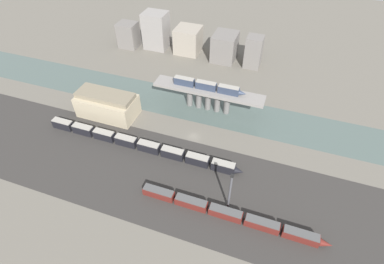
{
  "coord_description": "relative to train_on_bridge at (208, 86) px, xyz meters",
  "views": [
    {
      "loc": [
        29.69,
        -86.29,
        88.39
      ],
      "look_at": [
        0.0,
        -1.94,
        4.34
      ],
      "focal_mm": 28.0,
      "sensor_mm": 36.0,
      "label": 1
    }
  ],
  "objects": [
    {
      "name": "bridge",
      "position": [
        0.13,
        -0.0,
        -4.57
      ],
      "size": [
        50.53,
        8.15,
        10.86
      ],
      "color": "gray",
      "rests_on": "ground"
    },
    {
      "name": "train_on_bridge",
      "position": [
        0.0,
        0.0,
        0.0
      ],
      "size": [
        33.17,
        2.62,
        3.73
      ],
      "color": "#2D384C",
      "rests_on": "bridge"
    },
    {
      "name": "warehouse_building",
      "position": [
        -41.37,
        -18.8,
        -7.17
      ],
      "size": [
        26.19,
        13.65,
        11.6
      ],
      "color": "tan",
      "rests_on": "ground"
    },
    {
      "name": "ground_plane",
      "position": [
        0.13,
        -20.11,
        -12.68
      ],
      "size": [
        400.0,
        400.0,
        0.0
      ],
      "primitive_type": "plane",
      "color": "#666056"
    },
    {
      "name": "signal_tower",
      "position": [
        22.41,
        -48.58,
        -4.01
      ],
      "size": [
        1.0,
        0.75,
        17.09
      ],
      "color": "#4C4C51",
      "rests_on": "ground"
    },
    {
      "name": "city_block_far_left",
      "position": [
        -63.57,
        42.96,
        -5.31
      ],
      "size": [
        11.06,
        9.72,
        14.74
      ],
      "primitive_type": "cube",
      "color": "slate",
      "rests_on": "ground"
    },
    {
      "name": "city_block_far_right",
      "position": [
        12.1,
        44.84,
        -3.97
      ],
      "size": [
        8.7,
        8.55,
        17.42
      ],
      "primitive_type": "cube",
      "color": "slate",
      "rests_on": "ground"
    },
    {
      "name": "city_block_left",
      "position": [
        -47.12,
        47.76,
        -2.04
      ],
      "size": [
        13.68,
        11.58,
        21.28
      ],
      "primitive_type": "cube",
      "color": "gray",
      "rests_on": "ground"
    },
    {
      "name": "train_yard_mid",
      "position": [
        -18.09,
        -33.68,
        -10.68
      ],
      "size": [
        84.12,
        3.17,
        4.08
      ],
      "color": "black",
      "rests_on": "ground"
    },
    {
      "name": "city_block_center",
      "position": [
        -27.2,
        48.8,
        -5.33
      ],
      "size": [
        14.24,
        13.98,
        14.71
      ],
      "primitive_type": "cube",
      "color": "gray",
      "rests_on": "ground"
    },
    {
      "name": "city_block_right",
      "position": [
        -4.7,
        47.4,
        -5.14
      ],
      "size": [
        13.01,
        15.21,
        15.09
      ],
      "primitive_type": "cube",
      "color": "slate",
      "rests_on": "ground"
    },
    {
      "name": "train_yard_near",
      "position": [
        24.01,
        -52.42,
        -11.02
      ],
      "size": [
        63.04,
        3.05,
        3.4
      ],
      "color": "#5B1E19",
      "rests_on": "ground"
    },
    {
      "name": "railbed_yard",
      "position": [
        0.13,
        -44.11,
        -12.68
      ],
      "size": [
        280.0,
        42.0,
        0.01
      ],
      "primitive_type": "cube",
      "color": "#33302D",
      "rests_on": "ground"
    },
    {
      "name": "river_water",
      "position": [
        0.13,
        0.0,
        -12.68
      ],
      "size": [
        320.0,
        22.31,
        0.01
      ],
      "primitive_type": "cube",
      "color": "#4C5B56",
      "rests_on": "ground"
    }
  ]
}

